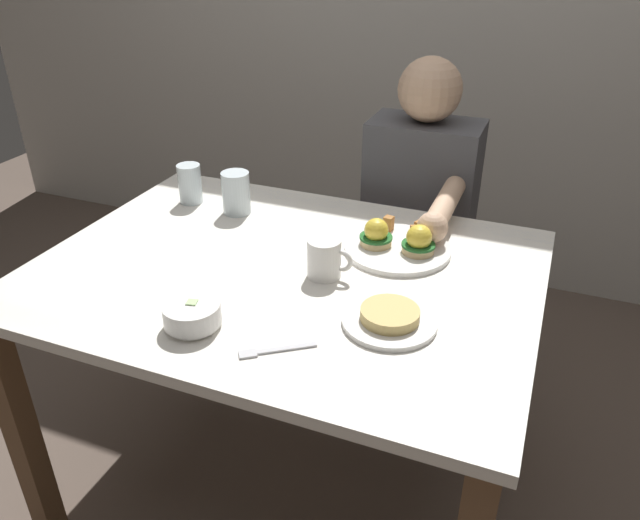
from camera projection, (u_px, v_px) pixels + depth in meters
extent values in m
plane|color=brown|center=(292.00, 480.00, 1.85)|extent=(6.00, 6.00, 0.00)
cube|color=white|center=(285.00, 272.00, 1.50)|extent=(1.20, 0.90, 0.03)
cube|color=#4C6BB7|center=(197.00, 365.00, 1.17)|extent=(1.20, 0.06, 0.00)
cube|color=#4C6BB7|center=(341.00, 206.00, 1.81)|extent=(1.20, 0.06, 0.00)
cube|color=brown|center=(22.00, 433.00, 1.53)|extent=(0.06, 0.06, 0.71)
cube|color=brown|center=(195.00, 280.00, 2.18)|extent=(0.06, 0.06, 0.71)
cube|color=brown|center=(513.00, 352.00, 1.82)|extent=(0.06, 0.06, 0.71)
cylinder|color=white|center=(397.00, 249.00, 1.56)|extent=(0.27, 0.27, 0.01)
cylinder|color=tan|center=(376.00, 241.00, 1.56)|extent=(0.08, 0.08, 0.02)
cylinder|color=#236028|center=(376.00, 237.00, 1.55)|extent=(0.08, 0.08, 0.01)
sphere|color=yellow|center=(376.00, 230.00, 1.54)|extent=(0.06, 0.06, 0.06)
cylinder|color=tan|center=(418.00, 249.00, 1.52)|extent=(0.08, 0.08, 0.02)
cylinder|color=#236028|center=(418.00, 245.00, 1.52)|extent=(0.08, 0.08, 0.01)
sphere|color=yellow|center=(419.00, 237.00, 1.51)|extent=(0.06, 0.06, 0.06)
cube|color=#AD7038|center=(389.00, 223.00, 1.63)|extent=(0.03, 0.03, 0.04)
cube|color=#AD7038|center=(420.00, 228.00, 1.61)|extent=(0.03, 0.03, 0.04)
cube|color=#AD7038|center=(416.00, 232.00, 1.59)|extent=(0.03, 0.03, 0.03)
cube|color=tan|center=(426.00, 234.00, 1.57)|extent=(0.04, 0.04, 0.04)
cylinder|color=white|center=(193.00, 324.00, 1.27)|extent=(0.10, 0.10, 0.01)
cylinder|color=white|center=(192.00, 313.00, 1.26)|extent=(0.12, 0.12, 0.04)
cube|color=#EA6B70|center=(193.00, 306.00, 1.27)|extent=(0.03, 0.03, 0.02)
cube|color=#EA6B70|center=(195.00, 318.00, 1.25)|extent=(0.03, 0.03, 0.02)
cube|color=#B7E093|center=(192.00, 306.00, 1.25)|extent=(0.03, 0.03, 0.02)
cube|color=#F4A85B|center=(192.00, 313.00, 1.26)|extent=(0.03, 0.03, 0.02)
cylinder|color=white|center=(324.00, 258.00, 1.43)|extent=(0.08, 0.08, 0.09)
cylinder|color=black|center=(324.00, 243.00, 1.41)|extent=(0.07, 0.07, 0.01)
torus|color=white|center=(341.00, 261.00, 1.42)|extent=(0.06, 0.01, 0.06)
cube|color=silver|center=(287.00, 348.00, 1.20)|extent=(0.10, 0.08, 0.00)
cube|color=silver|center=(248.00, 354.00, 1.19)|extent=(0.04, 0.04, 0.00)
cylinder|color=silver|center=(190.00, 184.00, 1.81)|extent=(0.07, 0.07, 0.12)
cylinder|color=silver|center=(191.00, 193.00, 1.82)|extent=(0.06, 0.06, 0.05)
cylinder|color=silver|center=(236.00, 193.00, 1.74)|extent=(0.08, 0.08, 0.12)
cylinder|color=silver|center=(237.00, 201.00, 1.75)|extent=(0.07, 0.07, 0.07)
cylinder|color=white|center=(389.00, 321.00, 1.28)|extent=(0.20, 0.20, 0.01)
cylinder|color=#DBBC70|center=(390.00, 314.00, 1.27)|extent=(0.12, 0.12, 0.02)
cylinder|color=#33333D|center=(378.00, 330.00, 2.14)|extent=(0.11, 0.11, 0.45)
cylinder|color=#33333D|center=(428.00, 342.00, 2.08)|extent=(0.11, 0.11, 0.45)
cube|color=#4C4C51|center=(421.00, 198.00, 1.96)|extent=(0.34, 0.20, 0.50)
sphere|color=#DBAD89|center=(430.00, 90.00, 1.79)|extent=(0.19, 0.19, 0.19)
cylinder|color=#DBAD89|center=(445.00, 205.00, 1.67)|extent=(0.06, 0.30, 0.06)
sphere|color=#DBAD89|center=(432.00, 227.00, 1.55)|extent=(0.08, 0.08, 0.08)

